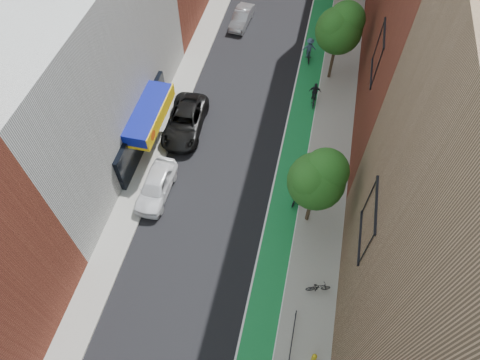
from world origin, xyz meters
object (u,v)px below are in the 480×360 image
Objects in this scene: cyclist_lane_mid at (314,96)px; fire_hydrant at (314,357)px; parked_car_black at (185,121)px; parked_car_silver at (242,17)px; parked_car_white at (156,186)px; cyclist_lane_near at (297,193)px; cyclist_lane_far at (309,51)px.

cyclist_lane_mid is 19.50m from fire_hydrant.
parked_car_black reaches higher than parked_car_silver.
cyclist_lane_mid is (9.30, 10.91, -0.06)m from parked_car_white.
cyclist_lane_near is at bearing -29.56° from parked_car_black.
cyclist_lane_mid is at bearing 50.20° from parked_car_white.
cyclist_lane_mid reaches higher than parked_car_black.
cyclist_lane_mid is 5.30m from cyclist_lane_far.
parked_car_white reaches higher than fire_hydrant.
fire_hydrant is at bearing -65.52° from parked_car_silver.
parked_car_white is at bearing 22.40° from cyclist_lane_near.
cyclist_lane_far reaches higher than parked_car_black.
parked_car_silver is at bearing 81.69° from parked_car_black.
parked_car_black is (0.20, 6.04, 0.01)m from parked_car_white.
cyclist_lane_mid is at bearing -76.67° from cyclist_lane_near.
cyclist_lane_near is 2.58× the size of fire_hydrant.
parked_car_black is 2.97× the size of cyclist_lane_near.
parked_car_silver is 2.10× the size of cyclist_lane_near.
parked_car_silver is 19.94m from cyclist_lane_near.
parked_car_white is 1.14× the size of parked_car_silver.
cyclist_lane_mid reaches higher than parked_car_white.
cyclist_lane_far is 24.78m from fire_hydrant.
cyclist_lane_near is at bearing 85.62° from cyclist_lane_mid.
parked_car_silver is 1.93× the size of cyclist_lane_far.
parked_car_silver is (1.48, 19.83, -0.12)m from parked_car_white.
parked_car_black is 18.48m from fire_hydrant.
parked_car_white is 18.06m from cyclist_lane_far.
parked_car_white is 2.39× the size of cyclist_lane_near.
cyclist_lane_near is at bearing 80.49° from cyclist_lane_far.
parked_car_silver is 30.05m from fire_hydrant.
cyclist_lane_far reaches higher than cyclist_lane_mid.
cyclist_lane_near reaches higher than parked_car_black.
cyclist_lane_near is (9.10, -4.55, 0.01)m from parked_car_black.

